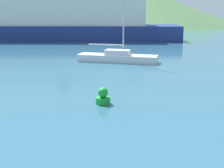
% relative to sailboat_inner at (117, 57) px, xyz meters
% --- Properties ---
extents(sailboat_inner, '(7.42, 2.66, 7.94)m').
position_rel_sailboat_inner_xyz_m(sailboat_inner, '(0.00, 0.00, 0.00)').
color(sailboat_inner, silver).
rests_on(sailboat_inner, ground_plane).
extents(ferry_distant, '(36.63, 10.99, 7.90)m').
position_rel_sailboat_inner_xyz_m(ferry_distant, '(-10.73, 19.86, 2.33)').
color(ferry_distant, navy).
rests_on(ferry_distant, ground_plane).
extents(buoy_marker, '(0.74, 0.74, 0.85)m').
position_rel_sailboat_inner_xyz_m(buoy_marker, '(0.67, -12.96, -0.09)').
color(buoy_marker, green).
rests_on(buoy_marker, ground_plane).
extents(hill_central, '(48.86, 48.86, 14.34)m').
position_rel_sailboat_inner_xyz_m(hill_central, '(-29.30, 63.58, 6.73)').
color(hill_central, '#3D6038').
rests_on(hill_central, ground_plane).
extents(hill_east, '(53.53, 53.53, 9.82)m').
position_rel_sailboat_inner_xyz_m(hill_east, '(1.90, 68.68, 4.47)').
color(hill_east, '#476B42').
rests_on(hill_east, ground_plane).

